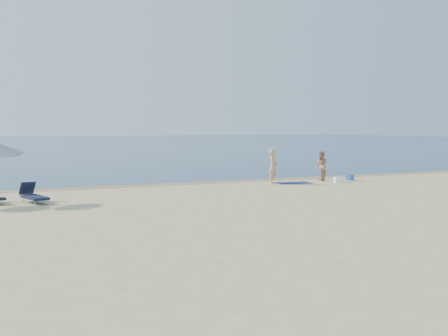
{
  "coord_description": "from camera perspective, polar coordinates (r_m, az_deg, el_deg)",
  "views": [
    {
      "loc": [
        -11.37,
        -7.5,
        2.9
      ],
      "look_at": [
        -0.38,
        16.0,
        1.0
      ],
      "focal_mm": 45.0,
      "sensor_mm": 36.0,
      "label": 1
    }
  ],
  "objects": [
    {
      "name": "blue_cooler",
      "position": [
        31.56,
        12.66,
        -0.92
      ],
      "size": [
        0.5,
        0.44,
        0.3
      ],
      "primitive_type": "cube",
      "rotation": [
        0.0,
        0.0,
        0.42
      ],
      "color": "#205BAD",
      "rests_on": "ground"
    },
    {
      "name": "white_bag",
      "position": [
        29.87,
        11.45,
        -1.19
      ],
      "size": [
        0.39,
        0.35,
        0.29
      ],
      "primitive_type": "cube",
      "rotation": [
        0.0,
        0.0,
        -0.21
      ],
      "color": "white",
      "rests_on": "ground"
    },
    {
      "name": "person_left",
      "position": [
        28.68,
        5.0,
        0.16
      ],
      "size": [
        0.75,
        0.77,
        1.79
      ],
      "primitive_type": "imported",
      "rotation": [
        0.0,
        0.0,
        0.85
      ],
      "color": "tan",
      "rests_on": "ground"
    },
    {
      "name": "wet_sand_strip",
      "position": [
        29.35,
        -2.14,
        -1.48
      ],
      "size": [
        240.0,
        1.6,
        0.0
      ],
      "primitive_type": "cube",
      "color": "#847254",
      "rests_on": "ground"
    },
    {
      "name": "person_right",
      "position": [
        30.62,
        9.85,
        0.19
      ],
      "size": [
        0.8,
        0.92,
        1.6
      ],
      "primitive_type": "imported",
      "rotation": [
        0.0,
        0.0,
        -1.86
      ],
      "color": "#AA7459",
      "rests_on": "ground"
    },
    {
      "name": "beach_towel",
      "position": [
        29.22,
        7.08,
        -1.51
      ],
      "size": [
        1.86,
        1.22,
        0.03
      ],
      "primitive_type": "cube",
      "rotation": [
        0.0,
        0.0,
        -0.15
      ],
      "color": "#101A50",
      "rests_on": "ground"
    },
    {
      "name": "lounger_right",
      "position": [
        22.65,
        -18.79,
        -2.68
      ],
      "size": [
        0.98,
        1.83,
        0.77
      ],
      "rotation": [
        0.0,
        0.0,
        0.25
      ],
      "color": "#121732",
      "rests_on": "ground"
    },
    {
      "name": "sea",
      "position": [
        108.14,
        -19.04,
        2.42
      ],
      "size": [
        240.0,
        160.0,
        0.01
      ],
      "primitive_type": "cube",
      "color": "#0D284E",
      "rests_on": "ground"
    }
  ]
}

